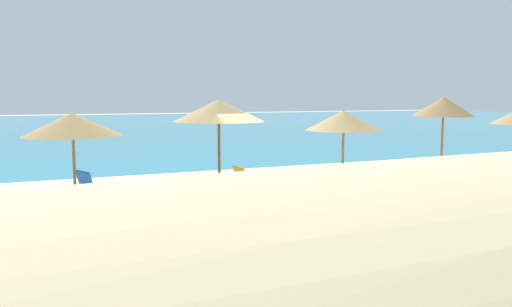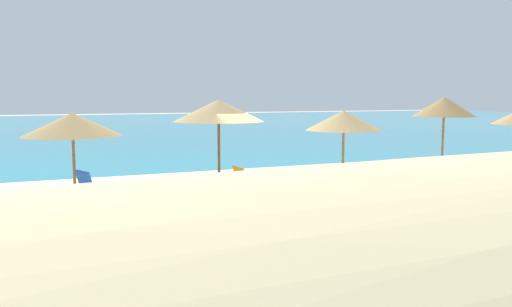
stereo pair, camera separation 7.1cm
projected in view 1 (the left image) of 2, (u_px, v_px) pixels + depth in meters
The scene contains 10 objects.
ground_plane at pixel (263, 204), 13.62m from camera, with size 160.00×160.00×0.00m, color beige.
sea_water at pixel (103, 126), 51.52m from camera, with size 160.00×69.68×0.01m, color teal.
beach_umbrella_3 at pixel (72, 125), 12.48m from camera, with size 2.47×2.47×2.55m.
beach_umbrella_4 at pixel (219, 111), 13.82m from camera, with size 2.56×2.56×2.88m.
beach_umbrella_5 at pixel (343, 121), 15.40m from camera, with size 2.39×2.39×2.53m.
beach_umbrella_6 at pixel (443, 107), 17.03m from camera, with size 2.11×2.11×2.96m.
lounge_chair_0 at pixel (229, 190), 13.34m from camera, with size 1.41×0.76×1.05m.
lounge_chair_2 at pixel (72, 203), 11.35m from camera, with size 1.51×1.10×1.23m.
lounge_chair_3 at pixel (486, 175), 16.07m from camera, with size 1.41×0.66×1.07m.
beach_ball at pixel (243, 188), 15.44m from camera, with size 0.24×0.24×0.24m, color green.
Camera 1 is at (-5.41, -12.24, 2.94)m, focal length 34.62 mm.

